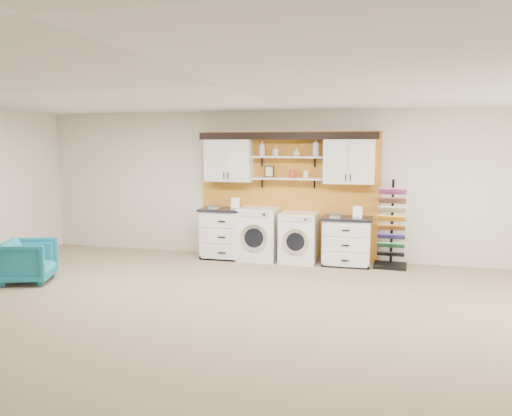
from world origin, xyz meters
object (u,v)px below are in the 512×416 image
(washer, at_px, (258,234))
(armchair, at_px, (29,261))
(base_cabinet_left, at_px, (227,233))
(sample_rack, at_px, (391,239))
(base_cabinet_right, at_px, (347,241))
(dryer, at_px, (299,237))

(washer, relative_size, armchair, 1.34)
(base_cabinet_left, bearing_deg, washer, -0.31)
(sample_rack, xyz_separation_m, armchair, (-5.56, -2.42, -0.17))
(base_cabinet_right, relative_size, armchair, 1.20)
(base_cabinet_left, relative_size, dryer, 1.06)
(base_cabinet_right, bearing_deg, base_cabinet_left, -180.00)
(base_cabinet_right, relative_size, dryer, 0.96)
(armchair, bearing_deg, washer, -71.83)
(base_cabinet_left, relative_size, sample_rack, 0.63)
(base_cabinet_right, bearing_deg, sample_rack, 2.47)
(base_cabinet_left, xyz_separation_m, base_cabinet_right, (2.26, 0.00, -0.04))
(washer, distance_m, armchair, 3.95)
(base_cabinet_left, distance_m, sample_rack, 3.03)
(dryer, bearing_deg, base_cabinet_left, 179.86)
(base_cabinet_right, xyz_separation_m, sample_rack, (0.77, 0.03, 0.07))
(washer, height_order, dryer, washer)
(sample_rack, bearing_deg, armchair, -153.23)
(base_cabinet_right, bearing_deg, armchair, -153.53)
(sample_rack, distance_m, armchair, 6.06)
(base_cabinet_right, distance_m, washer, 1.64)
(base_cabinet_right, distance_m, armchair, 5.35)
(sample_rack, bearing_deg, base_cabinet_left, -176.10)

